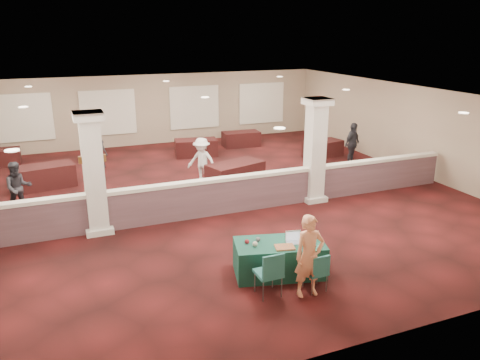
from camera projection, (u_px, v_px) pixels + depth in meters
name	position (u px, v px, depth m)	size (l,w,h in m)	color
ground	(207.00, 197.00, 15.00)	(16.00, 16.00, 0.00)	#3E0F0F
wall_back	(153.00, 110.00, 21.57)	(16.00, 0.04, 3.20)	gray
wall_front	(361.00, 261.00, 7.44)	(16.00, 0.04, 3.20)	gray
wall_right	(411.00, 129.00, 17.35)	(0.04, 16.00, 3.20)	gray
ceiling	(205.00, 97.00, 14.02)	(16.00, 16.00, 0.02)	white
partition_wall	(223.00, 195.00, 13.50)	(15.60, 0.28, 1.10)	#4C3339
column_left	(94.00, 173.00, 11.93)	(0.72, 0.72, 3.20)	beige
column_right	(315.00, 150.00, 14.23)	(0.72, 0.72, 3.20)	beige
sconce_left	(81.00, 160.00, 11.72)	(0.12, 0.12, 0.18)	brown
sconce_right	(104.00, 158.00, 11.91)	(0.12, 0.12, 0.18)	brown
near_table	(279.00, 258.00, 10.18)	(1.92, 0.96, 0.74)	#0F3829
conf_chair_main	(318.00, 270.00, 9.44)	(0.44, 0.44, 0.83)	#216157
conf_chair_side	(270.00, 271.00, 9.22)	(0.49, 0.50, 0.98)	#216157
woman	(309.00, 256.00, 9.23)	(0.61, 0.41, 1.70)	#F59C6A
far_table_front_left	(45.00, 176.00, 15.83)	(1.89, 0.94, 0.77)	black
far_table_front_center	(235.00, 174.00, 16.06)	(1.93, 0.97, 0.78)	black
far_table_front_right	(323.00, 149.00, 19.72)	(1.65, 0.83, 0.67)	black
far_table_back_center	(196.00, 148.00, 19.81)	(1.74, 0.87, 0.71)	black
far_table_back_right	(241.00, 139.00, 21.46)	(1.67, 0.84, 0.68)	black
attendee_a	(18.00, 188.00, 13.44)	(0.75, 0.41, 1.55)	black
attendee_b	(202.00, 161.00, 16.09)	(1.04, 0.48, 1.62)	#B9B8B4
attendee_c	(352.00, 144.00, 18.37)	(0.98, 0.47, 1.68)	black
attendee_d	(97.00, 148.00, 17.92)	(0.79, 0.43, 1.60)	black
laptop_base	(294.00, 243.00, 10.06)	(0.33, 0.23, 0.02)	#BCBBC0
laptop_screen	(293.00, 235.00, 10.13)	(0.33, 0.01, 0.22)	#BCBBC0
screen_glow	(293.00, 236.00, 10.13)	(0.30, 0.00, 0.19)	silver
knitting	(285.00, 247.00, 9.83)	(0.40, 0.30, 0.03)	#CD6320
yarn_cream	(255.00, 244.00, 9.88)	(0.11, 0.11, 0.11)	beige
yarn_red	(247.00, 242.00, 10.01)	(0.10, 0.10, 0.10)	maroon
yarn_grey	(258.00, 239.00, 10.11)	(0.11, 0.11, 0.11)	#47484C
scissors	(313.00, 246.00, 9.88)	(0.12, 0.03, 0.01)	red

